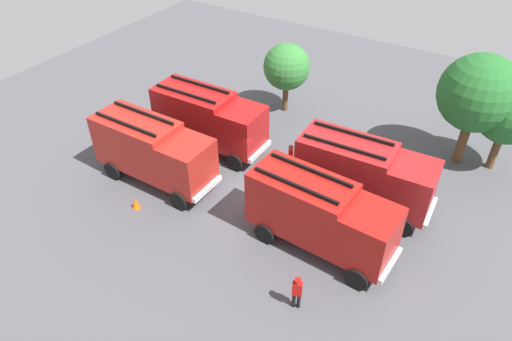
{
  "coord_description": "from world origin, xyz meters",
  "views": [
    {
      "loc": [
        10.54,
        -17.11,
        16.98
      ],
      "look_at": [
        0.0,
        0.0,
        1.4
      ],
      "focal_mm": 32.72,
      "sensor_mm": 36.0,
      "label": 1
    }
  ],
  "objects_px": {
    "firefighter_2": "(297,291)",
    "tree_1": "(478,93)",
    "fire_truck_0": "(153,149)",
    "firefighter_0": "(256,189)",
    "fire_truck_2": "(209,118)",
    "fire_truck_3": "(364,172)",
    "tree_2": "(509,113)",
    "firefighter_1": "(291,157)",
    "tree_0": "(287,67)",
    "traffic_cone_1": "(209,112)",
    "traffic_cone_0": "(136,203)",
    "fire_truck_1": "(320,213)"
  },
  "relations": [
    {
      "from": "firefighter_2",
      "to": "tree_1",
      "type": "relative_size",
      "value": 0.26
    },
    {
      "from": "fire_truck_0",
      "to": "firefighter_0",
      "type": "xyz_separation_m",
      "value": [
        5.93,
        1.22,
        -1.13
      ]
    },
    {
      "from": "fire_truck_2",
      "to": "fire_truck_3",
      "type": "relative_size",
      "value": 0.99
    },
    {
      "from": "tree_1",
      "to": "tree_2",
      "type": "distance_m",
      "value": 2.05
    },
    {
      "from": "fire_truck_2",
      "to": "firefighter_1",
      "type": "bearing_deg",
      "value": 5.26
    },
    {
      "from": "fire_truck_3",
      "to": "tree_1",
      "type": "bearing_deg",
      "value": 59.85
    },
    {
      "from": "fire_truck_0",
      "to": "fire_truck_2",
      "type": "xyz_separation_m",
      "value": [
        0.61,
        4.34,
        0.0
      ]
    },
    {
      "from": "tree_0",
      "to": "tree_1",
      "type": "distance_m",
      "value": 11.96
    },
    {
      "from": "firefighter_2",
      "to": "tree_1",
      "type": "xyz_separation_m",
      "value": [
        3.42,
        14.55,
        3.58
      ]
    },
    {
      "from": "tree_0",
      "to": "tree_1",
      "type": "relative_size",
      "value": 0.72
    },
    {
      "from": "fire_truck_0",
      "to": "firefighter_0",
      "type": "height_order",
      "value": "fire_truck_0"
    },
    {
      "from": "firefighter_1",
      "to": "tree_0",
      "type": "height_order",
      "value": "tree_0"
    },
    {
      "from": "fire_truck_0",
      "to": "tree_1",
      "type": "bearing_deg",
      "value": 38.25
    },
    {
      "from": "fire_truck_2",
      "to": "traffic_cone_1",
      "type": "distance_m",
      "value": 4.16
    },
    {
      "from": "fire_truck_3",
      "to": "firefighter_1",
      "type": "xyz_separation_m",
      "value": [
        -4.63,
        0.72,
        -1.22
      ]
    },
    {
      "from": "fire_truck_3",
      "to": "tree_2",
      "type": "height_order",
      "value": "tree_2"
    },
    {
      "from": "fire_truck_3",
      "to": "traffic_cone_1",
      "type": "height_order",
      "value": "fire_truck_3"
    },
    {
      "from": "tree_2",
      "to": "traffic_cone_1",
      "type": "height_order",
      "value": "tree_2"
    },
    {
      "from": "tree_2",
      "to": "tree_1",
      "type": "bearing_deg",
      "value": -168.42
    },
    {
      "from": "fire_truck_0",
      "to": "tree_0",
      "type": "distance_m",
      "value": 11.2
    },
    {
      "from": "traffic_cone_0",
      "to": "tree_0",
      "type": "bearing_deg",
      "value": 82.33
    },
    {
      "from": "tree_0",
      "to": "tree_2",
      "type": "xyz_separation_m",
      "value": [
        13.71,
        0.52,
        0.45
      ]
    },
    {
      "from": "fire_truck_3",
      "to": "tree_2",
      "type": "xyz_separation_m",
      "value": [
        5.44,
        7.22,
        1.58
      ]
    },
    {
      "from": "tree_1",
      "to": "firefighter_1",
      "type": "bearing_deg",
      "value": -143.41
    },
    {
      "from": "fire_truck_1",
      "to": "tree_1",
      "type": "bearing_deg",
      "value": 72.29
    },
    {
      "from": "tree_0",
      "to": "tree_2",
      "type": "bearing_deg",
      "value": 2.16
    },
    {
      "from": "fire_truck_2",
      "to": "firefighter_1",
      "type": "relative_size",
      "value": 4.33
    },
    {
      "from": "fire_truck_2",
      "to": "traffic_cone_0",
      "type": "height_order",
      "value": "fire_truck_2"
    },
    {
      "from": "fire_truck_0",
      "to": "fire_truck_3",
      "type": "bearing_deg",
      "value": 21.98
    },
    {
      "from": "fire_truck_2",
      "to": "fire_truck_1",
      "type": "bearing_deg",
      "value": -24.36
    },
    {
      "from": "fire_truck_2",
      "to": "tree_1",
      "type": "bearing_deg",
      "value": 25.45
    },
    {
      "from": "firefighter_0",
      "to": "firefighter_2",
      "type": "relative_size",
      "value": 1.01
    },
    {
      "from": "fire_truck_3",
      "to": "firefighter_0",
      "type": "xyz_separation_m",
      "value": [
        -4.73,
        -2.96,
        -1.13
      ]
    },
    {
      "from": "firefighter_0",
      "to": "firefighter_2",
      "type": "xyz_separation_m",
      "value": [
        4.94,
        -4.74,
        -0.01
      ]
    },
    {
      "from": "firefighter_2",
      "to": "traffic_cone_0",
      "type": "relative_size",
      "value": 2.79
    },
    {
      "from": "tree_2",
      "to": "firefighter_2",
      "type": "bearing_deg",
      "value": -109.35
    },
    {
      "from": "fire_truck_0",
      "to": "traffic_cone_1",
      "type": "distance_m",
      "value": 7.7
    },
    {
      "from": "fire_truck_0",
      "to": "firefighter_1",
      "type": "bearing_deg",
      "value": 39.67
    },
    {
      "from": "fire_truck_1",
      "to": "traffic_cone_1",
      "type": "bearing_deg",
      "value": 152.29
    },
    {
      "from": "fire_truck_1",
      "to": "fire_truck_2",
      "type": "xyz_separation_m",
      "value": [
        -9.48,
        4.17,
        0.0
      ]
    },
    {
      "from": "fire_truck_1",
      "to": "fire_truck_3",
      "type": "bearing_deg",
      "value": 85.26
    },
    {
      "from": "fire_truck_2",
      "to": "tree_2",
      "type": "height_order",
      "value": "tree_2"
    },
    {
      "from": "firefighter_2",
      "to": "tree_0",
      "type": "xyz_separation_m",
      "value": [
        -8.47,
        14.41,
        2.27
      ]
    },
    {
      "from": "fire_truck_3",
      "to": "traffic_cone_0",
      "type": "height_order",
      "value": "fire_truck_3"
    },
    {
      "from": "fire_truck_0",
      "to": "fire_truck_3",
      "type": "distance_m",
      "value": 11.45
    },
    {
      "from": "fire_truck_0",
      "to": "fire_truck_3",
      "type": "height_order",
      "value": "same"
    },
    {
      "from": "fire_truck_0",
      "to": "traffic_cone_1",
      "type": "xyz_separation_m",
      "value": [
        -1.69,
        7.29,
        -1.84
      ]
    },
    {
      "from": "tree_2",
      "to": "fire_truck_2",
      "type": "bearing_deg",
      "value": -155.52
    },
    {
      "from": "fire_truck_3",
      "to": "tree_2",
      "type": "relative_size",
      "value": 1.31
    },
    {
      "from": "firefighter_1",
      "to": "traffic_cone_1",
      "type": "height_order",
      "value": "firefighter_1"
    }
  ]
}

